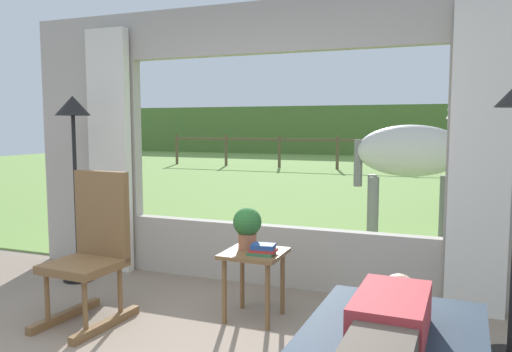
% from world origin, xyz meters
% --- Properties ---
extents(back_wall_with_window, '(5.20, 0.12, 2.55)m').
position_xyz_m(back_wall_with_window, '(0.00, 2.26, 1.25)').
color(back_wall_with_window, '#ADA599').
rests_on(back_wall_with_window, ground_plane).
extents(curtain_panel_left, '(0.44, 0.10, 2.40)m').
position_xyz_m(curtain_panel_left, '(-1.69, 2.12, 1.20)').
color(curtain_panel_left, silver).
rests_on(curtain_panel_left, ground_plane).
extents(curtain_panel_right, '(0.44, 0.10, 2.40)m').
position_xyz_m(curtain_panel_right, '(1.69, 2.12, 1.20)').
color(curtain_panel_right, silver).
rests_on(curtain_panel_right, ground_plane).
extents(outdoor_pasture_lawn, '(36.00, 21.68, 0.02)m').
position_xyz_m(outdoor_pasture_lawn, '(0.00, 13.16, 0.01)').
color(outdoor_pasture_lawn, '#759E47').
rests_on(outdoor_pasture_lawn, ground_plane).
extents(distant_hill_ridge, '(36.00, 2.00, 2.40)m').
position_xyz_m(distant_hill_ridge, '(0.00, 23.00, 1.20)').
color(distant_hill_ridge, '#547635').
rests_on(distant_hill_ridge, ground_plane).
extents(reclining_person, '(0.36, 1.43, 0.22)m').
position_xyz_m(reclining_person, '(1.24, 0.25, 0.52)').
color(reclining_person, '#B23338').
rests_on(reclining_person, recliner_sofa).
extents(rocking_chair, '(0.51, 0.71, 1.12)m').
position_xyz_m(rocking_chair, '(-0.99, 0.97, 0.55)').
color(rocking_chair, brown).
rests_on(rocking_chair, ground_plane).
extents(side_table, '(0.44, 0.44, 0.52)m').
position_xyz_m(side_table, '(0.13, 1.42, 0.43)').
color(side_table, brown).
rests_on(side_table, ground_plane).
extents(potted_plant, '(0.22, 0.22, 0.32)m').
position_xyz_m(potted_plant, '(0.05, 1.48, 0.70)').
color(potted_plant, '#9E6042').
rests_on(potted_plant, side_table).
extents(book_stack, '(0.21, 0.16, 0.08)m').
position_xyz_m(book_stack, '(0.22, 1.36, 0.56)').
color(book_stack, '#337247').
rests_on(book_stack, side_table).
extents(floor_lamp_left, '(0.32, 0.32, 1.73)m').
position_xyz_m(floor_lamp_left, '(-1.77, 1.70, 1.40)').
color(floor_lamp_left, black).
rests_on(floor_lamp_left, ground_plane).
extents(horse, '(1.82, 0.81, 1.73)m').
position_xyz_m(horse, '(1.13, 4.07, 1.16)').
color(horse, '#B2B2AD').
rests_on(horse, outdoor_pasture_lawn).
extents(pasture_tree, '(1.21, 1.22, 2.89)m').
position_xyz_m(pasture_tree, '(2.06, 7.60, 1.27)').
color(pasture_tree, '#4C3823').
rests_on(pasture_tree, outdoor_pasture_lawn).
extents(pasture_fence_line, '(16.10, 0.10, 1.10)m').
position_xyz_m(pasture_fence_line, '(0.00, 14.26, 0.74)').
color(pasture_fence_line, brown).
rests_on(pasture_fence_line, outdoor_pasture_lawn).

